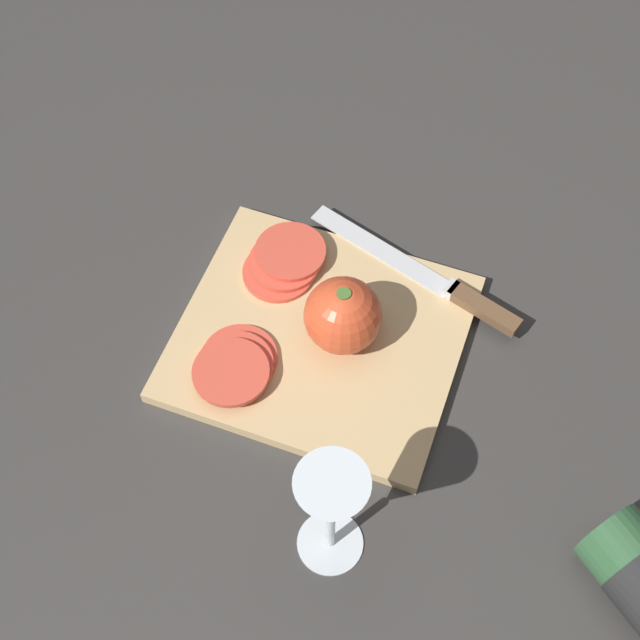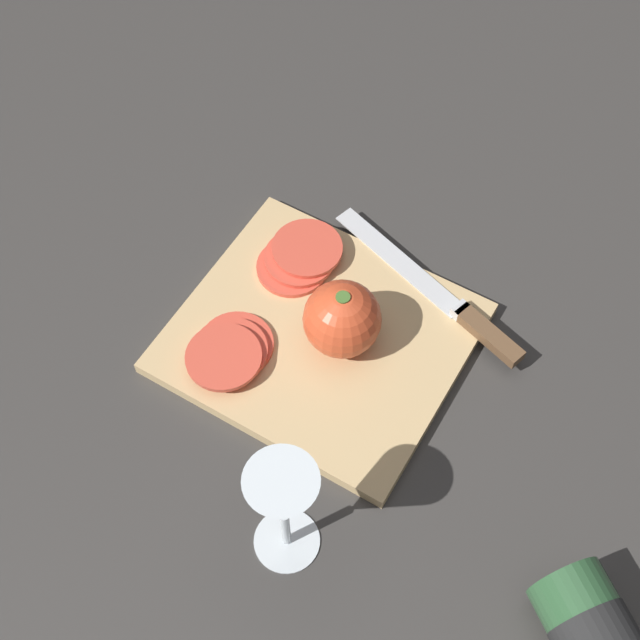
# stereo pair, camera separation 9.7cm
# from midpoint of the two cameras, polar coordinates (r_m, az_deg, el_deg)

# --- Properties ---
(ground_plane) EXTENTS (3.00, 3.00, 0.00)m
(ground_plane) POSITION_cam_midpoint_polar(r_m,az_deg,el_deg) (1.02, -3.73, -2.22)
(ground_plane) COLOR #383533
(cutting_board) EXTENTS (0.32, 0.28, 0.02)m
(cutting_board) POSITION_cam_midpoint_polar(r_m,az_deg,el_deg) (1.02, -2.70, -1.35)
(cutting_board) COLOR tan
(cutting_board) RESTS_ON ground_plane
(wine_glass) EXTENTS (0.07, 0.07, 0.16)m
(wine_glass) POSITION_cam_midpoint_polar(r_m,az_deg,el_deg) (0.82, -2.69, -11.96)
(wine_glass) COLOR silver
(wine_glass) RESTS_ON ground_plane
(whole_tomato) EXTENTS (0.09, 0.09, 0.09)m
(whole_tomato) POSITION_cam_midpoint_polar(r_m,az_deg,el_deg) (0.97, -1.35, 0.07)
(whole_tomato) COLOR #DB4C28
(whole_tomato) RESTS_ON cutting_board
(knife) EXTENTS (0.28, 0.11, 0.01)m
(knife) POSITION_cam_midpoint_polar(r_m,az_deg,el_deg) (1.04, 6.02, 1.58)
(knife) COLOR silver
(knife) RESTS_ON cutting_board
(tomato_slice_stack_near) EXTENTS (0.09, 0.11, 0.02)m
(tomato_slice_stack_near) POSITION_cam_midpoint_polar(r_m,az_deg,el_deg) (0.99, -8.24, -3.08)
(tomato_slice_stack_near) COLOR #DB4C38
(tomato_slice_stack_near) RESTS_ON cutting_board
(tomato_slice_stack_far) EXTENTS (0.09, 0.11, 0.02)m
(tomato_slice_stack_far) POSITION_cam_midpoint_polar(r_m,az_deg,el_deg) (1.06, -4.91, 3.53)
(tomato_slice_stack_far) COLOR #DB4C38
(tomato_slice_stack_far) RESTS_ON cutting_board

